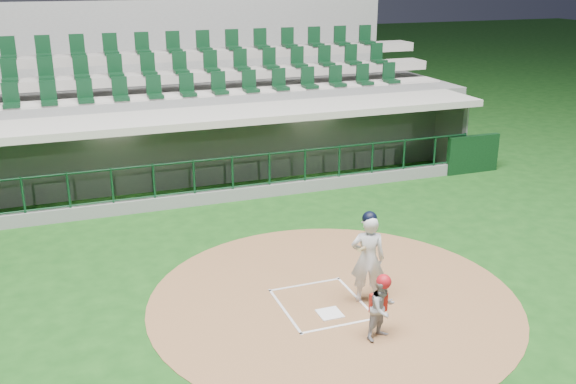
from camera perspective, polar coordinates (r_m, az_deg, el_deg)
name	(u,v)px	position (r m, az deg, el deg)	size (l,w,h in m)	color
ground	(315,298)	(12.74, 2.45, -9.36)	(120.00, 120.00, 0.00)	#134012
dirt_circle	(334,299)	(12.69, 4.07, -9.50)	(7.20, 7.20, 0.01)	brown
home_plate	(330,314)	(12.17, 3.74, -10.73)	(0.43, 0.43, 0.02)	white
batter_box_chalk	(321,304)	(12.49, 2.98, -9.90)	(1.55, 1.80, 0.01)	silver
dugout_structure	(219,150)	(19.36, -6.15, 3.72)	(16.40, 3.70, 3.00)	gray
seating_deck	(193,115)	(22.16, -8.46, 6.81)	(17.00, 6.72, 5.15)	slate
batter	(368,257)	(12.28, 7.11, -5.77)	(0.92, 0.96, 1.85)	silver
catcher	(382,307)	(11.28, 8.38, -10.06)	(0.66, 0.59, 1.21)	#98989E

